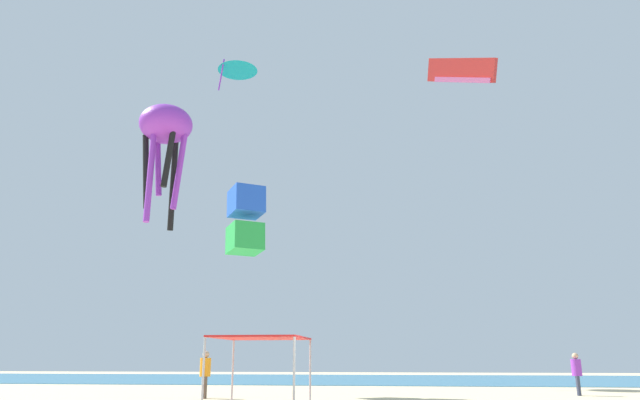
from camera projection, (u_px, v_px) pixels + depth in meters
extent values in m
cube|color=teal|center=(379.00, 379.00, 46.19)|extent=(110.00, 24.73, 0.03)
cylinder|color=#B2B2B7|center=(203.00, 375.00, 17.45)|extent=(0.07, 0.07, 2.18)
cylinder|color=#B2B2B7|center=(294.00, 375.00, 17.10)|extent=(0.07, 0.07, 2.18)
cylinder|color=#B2B2B7|center=(233.00, 372.00, 20.48)|extent=(0.07, 0.07, 2.18)
cylinder|color=#B2B2B7|center=(310.00, 372.00, 20.13)|extent=(0.07, 0.07, 2.18)
cube|color=red|center=(261.00, 338.00, 19.08)|extent=(2.82, 3.24, 0.06)
cylinder|color=#33384C|center=(579.00, 386.00, 25.35)|extent=(0.16, 0.16, 0.82)
cylinder|color=#33384C|center=(578.00, 386.00, 25.65)|extent=(0.16, 0.16, 0.82)
cylinder|color=purple|center=(576.00, 368.00, 25.70)|extent=(0.43, 0.43, 0.71)
sphere|color=tan|center=(575.00, 356.00, 25.83)|extent=(0.27, 0.27, 0.27)
cylinder|color=brown|center=(204.00, 387.00, 23.86)|extent=(0.17, 0.17, 0.85)
cylinder|color=brown|center=(205.00, 388.00, 23.55)|extent=(0.17, 0.17, 0.85)
cylinder|color=orange|center=(205.00, 367.00, 23.91)|extent=(0.44, 0.44, 0.74)
sphere|color=tan|center=(206.00, 354.00, 24.05)|extent=(0.28, 0.28, 0.28)
cone|color=teal|center=(238.00, 67.00, 44.65)|extent=(4.23, 4.23, 0.64)
cylinder|color=purple|center=(221.00, 75.00, 43.75)|extent=(0.67, 0.80, 2.24)
ellipsoid|color=purple|center=(166.00, 124.00, 23.86)|extent=(3.00, 3.00, 1.54)
cylinder|color=purple|center=(158.00, 167.00, 23.95)|extent=(0.39, 0.42, 2.39)
cylinder|color=black|center=(146.00, 171.00, 23.30)|extent=(0.54, 0.29, 3.09)
cylinder|color=purple|center=(150.00, 175.00, 22.68)|extent=(0.37, 0.59, 3.80)
cylinder|color=black|center=(168.00, 158.00, 22.89)|extent=(0.39, 0.42, 2.39)
cylinder|color=purple|center=(179.00, 172.00, 23.35)|extent=(0.54, 0.29, 3.09)
cylinder|color=black|center=(173.00, 184.00, 23.79)|extent=(0.37, 0.59, 3.80)
cube|color=red|center=(461.00, 70.00, 46.59)|extent=(5.11, 4.43, 3.88)
cube|color=pink|center=(462.00, 80.00, 46.36)|extent=(4.02, 3.05, 2.15)
cube|color=blue|center=(246.00, 202.00, 28.34)|extent=(2.10, 2.13, 1.42)
cube|color=green|center=(245.00, 239.00, 27.87)|extent=(2.10, 2.13, 1.42)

